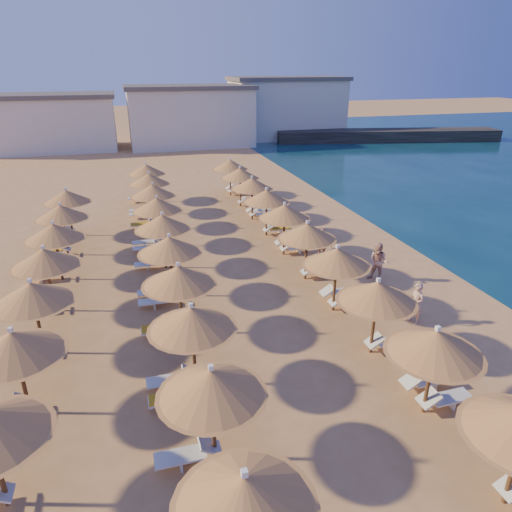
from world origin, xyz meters
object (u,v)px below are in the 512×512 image
object	(u,v)px
parasol_row_west	(169,246)
beachgoer_b	(378,262)
beachgoer_c	(321,245)
jetty	(387,135)
parasol_row_east	(307,232)
beachgoer_a	(416,303)

from	to	relation	value
parasol_row_west	beachgoer_b	size ratio (longest dim) A/B	18.20
beachgoer_c	beachgoer_b	world-z (taller)	beachgoer_b
jetty	parasol_row_east	bearing A→B (deg)	-114.12
parasol_row_west	jetty	bearing A→B (deg)	48.36
parasol_row_west	beachgoer_b	world-z (taller)	parasol_row_west
beachgoer_c	beachgoer_b	bearing A→B (deg)	-25.56
beachgoer_a	jetty	bearing A→B (deg)	137.08
parasol_row_east	beachgoer_c	xyz separation A→B (m)	(1.54, 1.67, -1.46)
jetty	beachgoer_a	size ratio (longest dim) A/B	17.41
parasol_row_east	beachgoer_a	world-z (taller)	parasol_row_east
parasol_row_east	parasol_row_west	bearing A→B (deg)	180.00
parasol_row_west	beachgoer_a	world-z (taller)	parasol_row_west
parasol_row_east	jetty	bearing A→B (deg)	54.32
parasol_row_east	beachgoer_b	bearing A→B (deg)	-19.46
parasol_row_east	beachgoer_a	bearing A→B (deg)	-61.59
jetty	beachgoer_b	size ratio (longest dim) A/B	15.70
parasol_row_west	beachgoer_b	distance (m)	9.77
jetty	parasol_row_west	world-z (taller)	parasol_row_west
parasol_row_west	beachgoer_a	distance (m)	10.49
parasol_row_east	parasol_row_west	world-z (taller)	same
parasol_row_west	beachgoer_c	world-z (taller)	parasol_row_west
beachgoer_b	beachgoer_c	bearing A→B (deg)	172.48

